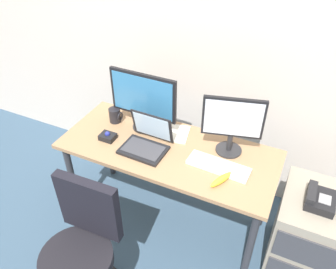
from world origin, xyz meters
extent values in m
plane|color=#354E64|center=(0.00, 0.00, 0.00)|extent=(8.00, 8.00, 0.00)
cube|color=beige|center=(0.00, 0.67, 1.40)|extent=(6.00, 0.10, 2.80)
cube|color=#9A7450|center=(0.00, 0.00, 0.74)|extent=(1.53, 0.64, 0.03)
cylinder|color=#2D2D33|center=(-0.70, -0.26, 0.36)|extent=(0.05, 0.05, 0.72)
cylinder|color=#2D2D33|center=(0.70, -0.26, 0.36)|extent=(0.05, 0.05, 0.72)
cylinder|color=#2D2D33|center=(-0.70, 0.26, 0.36)|extent=(0.05, 0.05, 0.72)
cylinder|color=#2D2D33|center=(0.70, 0.26, 0.36)|extent=(0.05, 0.05, 0.72)
cube|color=gray|center=(1.02, 0.03, 0.33)|extent=(0.42, 0.52, 0.66)
cube|color=#38383D|center=(1.02, -0.23, 0.48)|extent=(0.38, 0.01, 0.23)
cube|color=black|center=(1.02, 0.01, 0.69)|extent=(0.17, 0.20, 0.06)
cube|color=black|center=(0.96, 0.01, 0.74)|extent=(0.05, 0.18, 0.04)
cube|color=gray|center=(1.04, 0.00, 0.72)|extent=(0.07, 0.08, 0.01)
cylinder|color=black|center=(-0.21, -0.84, 0.45)|extent=(0.44, 0.44, 0.07)
cube|color=black|center=(-0.21, -0.65, 0.71)|extent=(0.40, 0.08, 0.42)
cylinder|color=#262628|center=(-0.27, 0.15, 0.76)|extent=(0.18, 0.18, 0.01)
cylinder|color=#262628|center=(-0.27, 0.15, 0.81)|extent=(0.04, 0.04, 0.10)
cube|color=black|center=(-0.27, 0.15, 1.03)|extent=(0.51, 0.03, 0.34)
cube|color=teal|center=(-0.27, 0.14, 1.03)|extent=(0.47, 0.01, 0.30)
cylinder|color=#262628|center=(0.39, 0.15, 0.76)|extent=(0.18, 0.18, 0.01)
cylinder|color=#262628|center=(0.39, 0.15, 0.83)|extent=(0.04, 0.04, 0.12)
cube|color=black|center=(0.39, 0.15, 1.03)|extent=(0.39, 0.12, 0.29)
cube|color=silver|center=(0.39, 0.14, 1.03)|extent=(0.36, 0.10, 0.25)
cube|color=silver|center=(0.38, -0.04, 0.76)|extent=(0.42, 0.16, 0.02)
cube|color=white|center=(0.38, -0.04, 0.78)|extent=(0.39, 0.13, 0.01)
cube|color=black|center=(-0.14, -0.10, 0.76)|extent=(0.32, 0.23, 0.02)
cube|color=#38383D|center=(-0.14, -0.10, 0.77)|extent=(0.28, 0.17, 0.00)
cube|color=black|center=(-0.14, 0.03, 0.88)|extent=(0.31, 0.06, 0.22)
cube|color=silver|center=(-0.14, 0.02, 0.88)|extent=(0.27, 0.05, 0.19)
cube|color=black|center=(-0.44, -0.09, 0.77)|extent=(0.11, 0.09, 0.04)
sphere|color=navy|center=(-0.44, -0.09, 0.80)|extent=(0.04, 0.04, 0.04)
cylinder|color=black|center=(-0.51, 0.12, 0.81)|extent=(0.09, 0.09, 0.11)
torus|color=black|center=(-0.46, 0.12, 0.81)|extent=(0.01, 0.07, 0.07)
cube|color=white|center=(0.00, 0.17, 0.76)|extent=(0.19, 0.23, 0.01)
ellipsoid|color=yellow|center=(0.44, -0.15, 0.77)|extent=(0.12, 0.19, 0.04)
camera|label=1|loc=(0.77, -1.63, 2.27)|focal=35.96mm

